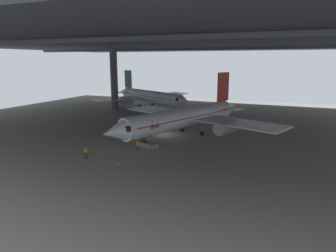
{
  "coord_description": "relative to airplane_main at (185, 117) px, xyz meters",
  "views": [
    {
      "loc": [
        22.37,
        -50.39,
        13.61
      ],
      "look_at": [
        2.43,
        -3.48,
        2.52
      ],
      "focal_mm": 32.33,
      "sensor_mm": 36.0,
      "label": 1
    }
  ],
  "objects": [
    {
      "name": "airplane_distant",
      "position": [
        -21.26,
        28.2,
        -0.12
      ],
      "size": [
        30.9,
        31.11,
        10.54
      ],
      "color": "white",
      "rests_on": "ground_plane"
    },
    {
      "name": "boarding_stairs",
      "position": [
        -2.85,
        -9.48,
        -2.67
      ],
      "size": [
        4.37,
        2.73,
        4.6
      ],
      "color": "slate",
      "rests_on": "ground_plane"
    },
    {
      "name": "airplane_main",
      "position": [
        0.0,
        0.0,
        0.0
      ],
      "size": [
        34.28,
        34.49,
        11.19
      ],
      "color": "white",
      "rests_on": "ground_plane"
    },
    {
      "name": "traffic_cone_orange",
      "position": [
        -2.35,
        -19.06,
        -3.11
      ],
      "size": [
        0.36,
        0.36,
        0.6
      ],
      "color": "black",
      "rests_on": "ground_plane"
    },
    {
      "name": "ground_plane",
      "position": [
        -4.01,
        -0.83,
        -3.4
      ],
      "size": [
        110.0,
        110.0,
        0.0
      ],
      "primitive_type": "plane",
      "color": "gray"
    },
    {
      "name": "crew_worker_near_nose",
      "position": [
        -8.23,
        -18.27,
        -2.39
      ],
      "size": [
        0.37,
        0.49,
        1.75
      ],
      "color": "#232838",
      "rests_on": "ground_plane"
    },
    {
      "name": "hangar_structure",
      "position": [
        -4.11,
        12.92,
        14.2
      ],
      "size": [
        121.0,
        99.0,
        18.24
      ],
      "color": "#4C4F54",
      "rests_on": "ground_plane"
    },
    {
      "name": "crew_worker_by_stairs",
      "position": [
        -3.48,
        -11.85,
        -2.49
      ],
      "size": [
        0.38,
        0.47,
        1.6
      ],
      "color": "#232838",
      "rests_on": "ground_plane"
    }
  ]
}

